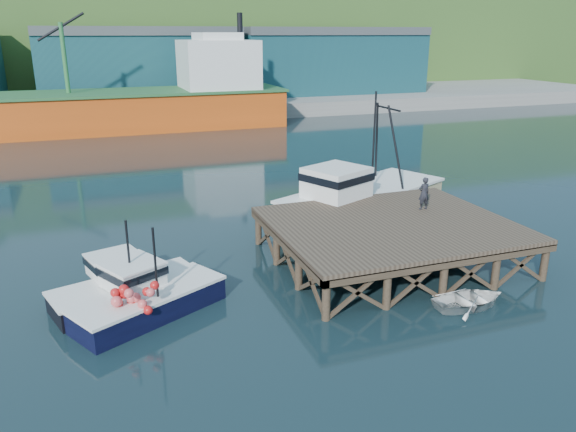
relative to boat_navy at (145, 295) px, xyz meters
name	(u,v)px	position (x,y,z in m)	size (l,w,h in m)	color
ground	(291,275)	(7.14, 1.51, -0.82)	(300.00, 300.00, 0.00)	black
wharf	(393,227)	(12.64, 1.33, 1.12)	(12.00, 10.00, 2.62)	brown
far_quay	(139,101)	(7.14, 71.51, 0.18)	(160.00, 40.00, 2.00)	gray
warehouse_mid	(139,67)	(7.14, 66.51, 5.68)	(28.00, 16.00, 9.00)	#1A5158
warehouse_right	(324,63)	(37.14, 66.51, 5.68)	(30.00, 16.00, 9.00)	#1A5158
cargo_ship	(84,104)	(-1.33, 49.51, 2.49)	(55.50, 10.00, 13.75)	#D44E13
hillside	(119,34)	(7.14, 101.51, 10.18)	(220.00, 50.00, 22.00)	#2D511E
boat_navy	(145,295)	(0.00, 0.00, 0.00)	(6.88, 5.13, 4.08)	black
boat_black	(124,284)	(-0.74, 1.62, -0.09)	(6.86, 5.69, 3.99)	black
trawler	(360,195)	(14.17, 8.01, 0.84)	(12.72, 8.90, 8.05)	tan
dinghy	(470,300)	(13.28, -4.29, -0.47)	(2.39, 3.35, 0.69)	white
dockworker	(424,193)	(15.40, 2.90, 2.21)	(0.66, 0.43, 1.81)	black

